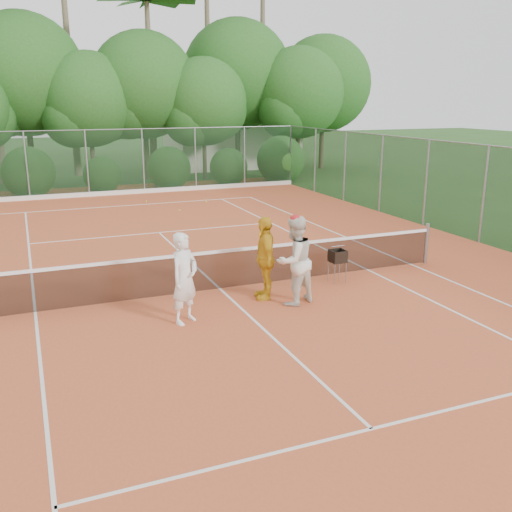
{
  "coord_description": "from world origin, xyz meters",
  "views": [
    {
      "loc": [
        -4.07,
        -12.16,
        4.37
      ],
      "look_at": [
        0.42,
        -1.2,
        1.1
      ],
      "focal_mm": 40.0,
      "sensor_mm": 36.0,
      "label": 1
    }
  ],
  "objects_px": {
    "player_white": "(185,278)",
    "player_center_grp": "(294,260)",
    "ball_hopper": "(338,257)",
    "player_yellow": "(265,258)"
  },
  "relations": [
    {
      "from": "player_center_grp",
      "to": "player_yellow",
      "type": "height_order",
      "value": "player_center_grp"
    },
    {
      "from": "player_white",
      "to": "player_center_grp",
      "type": "height_order",
      "value": "player_center_grp"
    },
    {
      "from": "player_white",
      "to": "player_center_grp",
      "type": "xyz_separation_m",
      "value": [
        2.49,
        0.15,
        0.06
      ]
    },
    {
      "from": "player_white",
      "to": "ball_hopper",
      "type": "relative_size",
      "value": 2.29
    },
    {
      "from": "player_white",
      "to": "player_yellow",
      "type": "xyz_separation_m",
      "value": [
        2.05,
        0.73,
        0.01
      ]
    },
    {
      "from": "player_white",
      "to": "ball_hopper",
      "type": "distance_m",
      "value": 4.31
    },
    {
      "from": "player_yellow",
      "to": "ball_hopper",
      "type": "distance_m",
      "value": 2.16
    },
    {
      "from": "player_center_grp",
      "to": "player_yellow",
      "type": "relative_size",
      "value": 1.06
    },
    {
      "from": "player_white",
      "to": "ball_hopper",
      "type": "height_order",
      "value": "player_white"
    },
    {
      "from": "player_yellow",
      "to": "player_white",
      "type": "bearing_deg",
      "value": -56.85
    }
  ]
}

